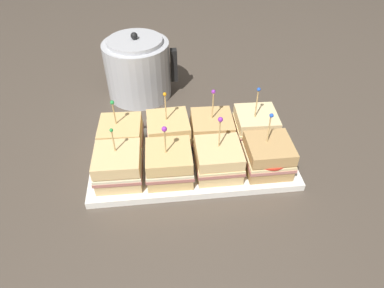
{
  "coord_description": "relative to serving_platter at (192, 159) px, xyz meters",
  "views": [
    {
      "loc": [
        -0.07,
        -0.61,
        0.6
      ],
      "look_at": [
        0.0,
        0.0,
        0.06
      ],
      "focal_mm": 32.0,
      "sensor_mm": 36.0,
      "label": 1
    }
  ],
  "objects": [
    {
      "name": "sandwich_front_center_left",
      "position": [
        -0.06,
        -0.06,
        0.05
      ],
      "size": [
        0.11,
        0.11,
        0.15
      ],
      "color": "tan",
      "rests_on": "serving_platter"
    },
    {
      "name": "sandwich_front_far_right",
      "position": [
        0.17,
        -0.06,
        0.05
      ],
      "size": [
        0.11,
        0.11,
        0.15
      ],
      "color": "tan",
      "rests_on": "serving_platter"
    },
    {
      "name": "ground_plane",
      "position": [
        0.0,
        0.0,
        -0.01
      ],
      "size": [
        6.0,
        6.0,
        0.0
      ],
      "primitive_type": "plane",
      "color": "#4C4238"
    },
    {
      "name": "sandwich_front_center_right",
      "position": [
        0.05,
        -0.06,
        0.05
      ],
      "size": [
        0.11,
        0.11,
        0.15
      ],
      "color": "#DBB77A",
      "rests_on": "serving_platter"
    },
    {
      "name": "kettle_steel",
      "position": [
        -0.13,
        0.33,
        0.08
      ],
      "size": [
        0.22,
        0.2,
        0.2
      ],
      "color": "#B7BABF",
      "rests_on": "ground_plane"
    },
    {
      "name": "sandwich_back_center_right",
      "position": [
        0.06,
        0.05,
        0.05
      ],
      "size": [
        0.11,
        0.11,
        0.16
      ],
      "color": "tan",
      "rests_on": "serving_platter"
    },
    {
      "name": "serving_platter",
      "position": [
        0.0,
        0.0,
        0.0
      ],
      "size": [
        0.49,
        0.25,
        0.02
      ],
      "color": "white",
      "rests_on": "ground_plane"
    },
    {
      "name": "sandwich_back_far_left",
      "position": [
        -0.17,
        0.05,
        0.05
      ],
      "size": [
        0.11,
        0.11,
        0.14
      ],
      "color": "tan",
      "rests_on": "serving_platter"
    },
    {
      "name": "sandwich_back_far_right",
      "position": [
        0.17,
        0.06,
        0.05
      ],
      "size": [
        0.11,
        0.11,
        0.16
      ],
      "color": "beige",
      "rests_on": "serving_platter"
    },
    {
      "name": "sandwich_front_far_left",
      "position": [
        -0.17,
        -0.06,
        0.05
      ],
      "size": [
        0.11,
        0.11,
        0.14
      ],
      "color": "#DBB77A",
      "rests_on": "serving_platter"
    },
    {
      "name": "sandwich_back_center_left",
      "position": [
        -0.05,
        0.05,
        0.05
      ],
      "size": [
        0.11,
        0.11,
        0.15
      ],
      "color": "tan",
      "rests_on": "serving_platter"
    }
  ]
}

